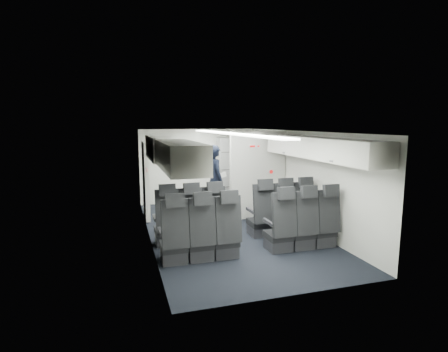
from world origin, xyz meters
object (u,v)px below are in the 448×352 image
carry_on_bag (164,152)px  seat_row_mid (254,232)px  galley_unit (232,170)px  boarding_door (146,180)px  seat_row_front (237,219)px  flight_attendant (215,180)px

carry_on_bag → seat_row_mid: bearing=-38.3°
carry_on_bag → galley_unit: bearing=51.0°
galley_unit → boarding_door: bearing=-155.7°
seat_row_front → carry_on_bag: size_ratio=8.77×
boarding_door → flight_attendant: size_ratio=1.04×
seat_row_front → boarding_door: 2.71m
boarding_door → carry_on_bag: 2.11m
galley_unit → carry_on_bag: (-2.37, -3.09, 0.84)m
seat_row_mid → galley_unit: 4.30m
galley_unit → carry_on_bag: size_ratio=5.00×
carry_on_bag → flight_attendant: bearing=48.2°
seat_row_mid → flight_attendant: flight_attendant is taller
flight_attendant → carry_on_bag: (-1.48, -1.74, 0.90)m
seat_row_front → flight_attendant: size_ratio=1.86×
seat_row_front → flight_attendant: flight_attendant is taller
seat_row_mid → galley_unit: bearing=77.1°
galley_unit → flight_attendant: size_ratio=1.06×
seat_row_front → carry_on_bag: carry_on_bag is taller
boarding_door → flight_attendant: (1.69, -0.18, -0.06)m
boarding_door → flight_attendant: 1.71m
galley_unit → seat_row_mid: bearing=-102.9°
galley_unit → flight_attendant: bearing=-123.5°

